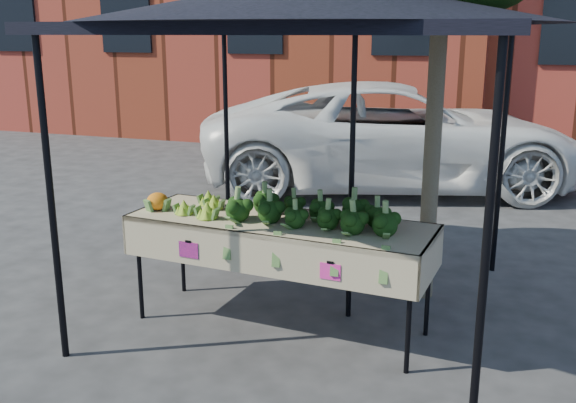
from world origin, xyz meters
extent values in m
plane|color=#29292B|center=(0.00, 0.00, 0.00)|extent=(90.00, 90.00, 0.00)
cube|color=tan|center=(-0.08, 0.08, 0.45)|extent=(2.45, 0.98, 0.90)
cube|color=#F22D8C|center=(-0.66, -0.33, 0.70)|extent=(0.17, 0.01, 0.12)
cube|color=#E72B9B|center=(0.49, -0.33, 0.70)|extent=(0.17, 0.01, 0.12)
ellipsoid|color=black|center=(0.20, 0.10, 1.02)|extent=(1.34, 0.54, 0.23)
ellipsoid|color=#9FC03C|center=(-0.74, 0.11, 0.99)|extent=(0.41, 0.55, 0.18)
ellipsoid|color=orange|center=(-1.13, 0.03, 0.98)|extent=(0.18, 0.18, 0.16)
camera|label=1|loc=(1.58, -4.44, 2.31)|focal=40.17mm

